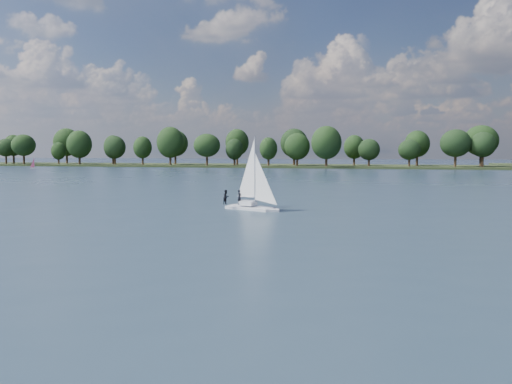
# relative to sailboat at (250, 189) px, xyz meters

# --- Properties ---
(ground) EXTENTS (700.00, 700.00, 0.00)m
(ground) POSITION_rel_sailboat_xyz_m (1.37, 54.07, -2.26)
(ground) COLOR #233342
(ground) RESTS_ON ground
(far_shore) EXTENTS (660.00, 40.00, 1.50)m
(far_shore) POSITION_rel_sailboat_xyz_m (1.37, 166.07, -2.26)
(far_shore) COLOR black
(far_shore) RESTS_ON ground
(sailboat) EXTENTS (6.31, 4.08, 8.09)m
(sailboat) POSITION_rel_sailboat_xyz_m (0.00, 0.00, 0.00)
(sailboat) COLOR silver
(sailboat) RESTS_ON ground
(dinghy_pink) EXTENTS (2.79, 2.58, 4.37)m
(dinghy_pink) POSITION_rel_sailboat_xyz_m (-113.54, 117.58, -1.23)
(dinghy_pink) COLOR silver
(dinghy_pink) RESTS_ON ground
(treeline) EXTENTS (562.69, 74.07, 18.37)m
(treeline) POSITION_rel_sailboat_xyz_m (-12.59, 162.06, 5.88)
(treeline) COLOR black
(treeline) RESTS_ON ground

